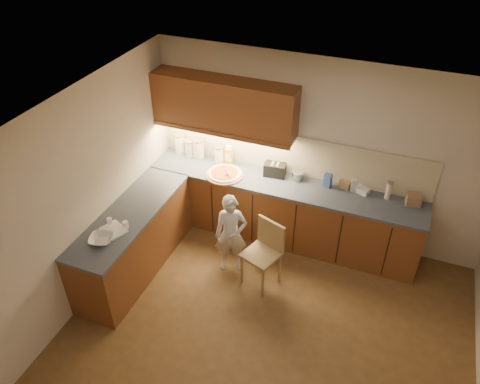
{
  "coord_description": "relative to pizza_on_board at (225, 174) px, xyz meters",
  "views": [
    {
      "loc": [
        0.97,
        -3.28,
        4.5
      ],
      "look_at": [
        -0.8,
        1.2,
        1.0
      ],
      "focal_mm": 35.0,
      "sensor_mm": 36.0,
      "label": 1
    }
  ],
  "objects": [
    {
      "name": "white_bottle",
      "position": [
        1.7,
        0.28,
        0.07
      ],
      "size": [
        0.07,
        0.07,
        0.18
      ],
      "primitive_type": "cube",
      "rotation": [
        0.0,
        0.0,
        0.19
      ],
      "color": "white",
      "rests_on": "l_counter"
    },
    {
      "name": "canister_d",
      "position": [
        -0.2,
        0.3,
        0.11
      ],
      "size": [
        0.16,
        0.16,
        0.26
      ],
      "rotation": [
        0.0,
        0.0,
        0.03
      ],
      "color": "white",
      "rests_on": "l_counter"
    },
    {
      "name": "oil_jug",
      "position": [
        -0.05,
        0.28,
        0.11
      ],
      "size": [
        0.1,
        0.08,
        0.3
      ],
      "rotation": [
        0.0,
        0.0,
        -0.07
      ],
      "color": "gold",
      "rests_on": "l_counter"
    },
    {
      "name": "tall_jar",
      "position": [
        2.14,
        0.28,
        0.1
      ],
      "size": [
        0.08,
        0.08,
        0.25
      ],
      "rotation": [
        0.0,
        0.0,
        0.25
      ],
      "color": "white",
      "rests_on": "l_counter"
    },
    {
      "name": "child",
      "position": [
        0.39,
        -0.72,
        -0.38
      ],
      "size": [
        0.49,
        0.41,
        1.14
      ],
      "primitive_type": "imported",
      "rotation": [
        0.0,
        0.0,
        0.39
      ],
      "color": "silver",
      "rests_on": "ground"
    },
    {
      "name": "backsplash",
      "position": [
        0.8,
        0.4,
        0.27
      ],
      "size": [
        3.75,
        0.02,
        0.58
      ],
      "primitive_type": "cube",
      "color": "beige",
      "rests_on": "l_counter"
    },
    {
      "name": "room",
      "position": [
        1.18,
        -1.59,
        0.73
      ],
      "size": [
        4.54,
        4.5,
        2.62
      ],
      "color": "brown",
      "rests_on": "ground"
    },
    {
      "name": "card_box_a",
      "position": [
        1.58,
        0.3,
        0.03
      ],
      "size": [
        0.14,
        0.11,
        0.1
      ],
      "primitive_type": "cube",
      "rotation": [
        0.0,
        0.0,
        -0.08
      ],
      "color": "tan",
      "rests_on": "l_counter"
    },
    {
      "name": "toaster",
      "position": [
        0.64,
        0.25,
        0.07
      ],
      "size": [
        0.3,
        0.19,
        0.19
      ],
      "rotation": [
        0.0,
        0.0,
        0.1
      ],
      "color": "black",
      "rests_on": "l_counter"
    },
    {
      "name": "mixing_bowl",
      "position": [
        -0.77,
        -1.75,
        0.01
      ],
      "size": [
        0.34,
        0.34,
        0.07
      ],
      "primitive_type": "imported",
      "rotation": [
        0.0,
        0.0,
        0.3
      ],
      "color": "white",
      "rests_on": "l_counter"
    },
    {
      "name": "upper_cabinets",
      "position": [
        -0.1,
        0.24,
        0.91
      ],
      "size": [
        1.95,
        0.36,
        0.73
      ],
      "color": "brown",
      "rests_on": "ground"
    },
    {
      "name": "canister_c",
      "position": [
        -0.52,
        0.28,
        0.13
      ],
      "size": [
        0.16,
        0.16,
        0.3
      ],
      "rotation": [
        0.0,
        0.0,
        0.17
      ],
      "color": "silver",
      "rests_on": "l_counter"
    },
    {
      "name": "spice_jar_b",
      "position": [
        -0.65,
        -1.44,
        0.02
      ],
      "size": [
        0.08,
        0.08,
        0.09
      ],
      "primitive_type": "cylinder",
      "rotation": [
        0.0,
        0.0,
        -0.27
      ],
      "color": "white",
      "rests_on": "l_counter"
    },
    {
      "name": "spice_jar_a",
      "position": [
        -0.86,
        -1.45,
        0.02
      ],
      "size": [
        0.08,
        0.08,
        0.08
      ],
      "primitive_type": "cylinder",
      "rotation": [
        0.0,
        0.0,
        -0.34
      ],
      "color": "white",
      "rests_on": "l_counter"
    },
    {
      "name": "blue_box",
      "position": [
        1.37,
        0.26,
        0.07
      ],
      "size": [
        0.11,
        0.09,
        0.19
      ],
      "primitive_type": "cube",
      "rotation": [
        0.0,
        0.0,
        -0.25
      ],
      "color": "#35529F",
      "rests_on": "l_counter"
    },
    {
      "name": "flat_pack",
      "position": [
        1.82,
        0.29,
        0.01
      ],
      "size": [
        0.21,
        0.18,
        0.07
      ],
      "primitive_type": "cube",
      "rotation": [
        0.0,
        0.0,
        -0.38
      ],
      "color": "white",
      "rests_on": "l_counter"
    },
    {
      "name": "pizza_on_board",
      "position": [
        0.0,
        0.0,
        0.0
      ],
      "size": [
        0.52,
        0.52,
        0.21
      ],
      "rotation": [
        0.0,
        0.0,
        -0.1
      ],
      "color": "tan",
      "rests_on": "l_counter"
    },
    {
      "name": "card_box_b",
      "position": [
        2.45,
        0.27,
        0.05
      ],
      "size": [
        0.21,
        0.18,
        0.14
      ],
      "primitive_type": "cube",
      "rotation": [
        0.0,
        0.0,
        0.21
      ],
      "color": "#A77C5A",
      "rests_on": "l_counter"
    },
    {
      "name": "dough_cloth",
      "position": [
        -0.75,
        -1.54,
        -0.01
      ],
      "size": [
        0.36,
        0.32,
        0.02
      ],
      "primitive_type": "cube",
      "rotation": [
        0.0,
        0.0,
        -0.41
      ],
      "color": "white",
      "rests_on": "l_counter"
    },
    {
      "name": "steel_pot",
      "position": [
        0.95,
        0.27,
        0.04
      ],
      "size": [
        0.16,
        0.16,
        0.12
      ],
      "color": "#A2A2A7",
      "rests_on": "l_counter"
    },
    {
      "name": "canister_b",
      "position": [
        -0.66,
        0.28,
        0.11
      ],
      "size": [
        0.15,
        0.15,
        0.26
      ],
      "rotation": [
        0.0,
        0.0,
        0.37
      ],
      "color": "beige",
      "rests_on": "l_counter"
    },
    {
      "name": "l_counter",
      "position": [
        0.26,
        -0.34,
        -0.48
      ],
      "size": [
        3.77,
        2.62,
        0.92
      ],
      "color": "brown",
      "rests_on": "ground"
    },
    {
      "name": "canister_a",
      "position": [
        -0.83,
        0.31,
        0.13
      ],
      "size": [
        0.16,
        0.16,
        0.31
      ],
      "rotation": [
        0.0,
        0.0,
        -0.04
      ],
      "color": "white",
      "rests_on": "l_counter"
    },
    {
      "name": "wooden_chair",
      "position": [
        0.87,
        -0.77,
        -0.43
      ],
      "size": [
        0.51,
        0.51,
        0.89
      ],
      "rotation": [
        0.0,
        0.0,
        -0.34
      ],
      "color": "tan",
      "rests_on": "ground"
    }
  ]
}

